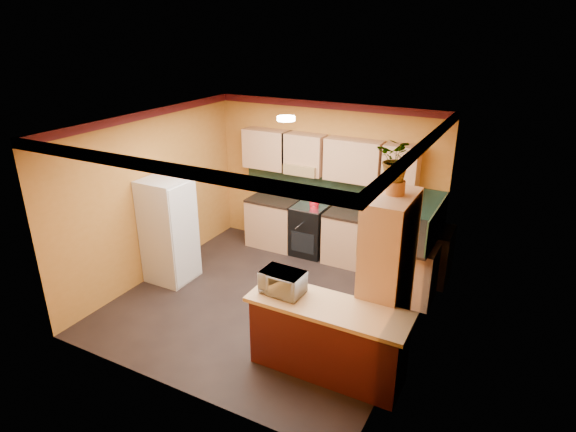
% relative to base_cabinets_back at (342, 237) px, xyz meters
% --- Properties ---
extents(room_shell, '(4.24, 4.24, 2.72)m').
position_rel_base_cabinets_back_xyz_m(room_shell, '(-0.44, -1.52, 1.65)').
color(room_shell, black).
rests_on(room_shell, ground).
extents(base_cabinets_back, '(3.65, 0.60, 0.88)m').
position_rel_base_cabinets_back_xyz_m(base_cabinets_back, '(0.00, 0.00, 0.00)').
color(base_cabinets_back, tan).
rests_on(base_cabinets_back, ground).
extents(countertop_back, '(3.65, 0.62, 0.04)m').
position_rel_base_cabinets_back_xyz_m(countertop_back, '(0.00, -0.00, 0.46)').
color(countertop_back, black).
rests_on(countertop_back, base_cabinets_back).
extents(stove, '(0.58, 0.58, 0.91)m').
position_rel_base_cabinets_back_xyz_m(stove, '(-0.62, -0.00, 0.02)').
color(stove, black).
rests_on(stove, ground).
extents(kettle, '(0.22, 0.22, 0.18)m').
position_rel_base_cabinets_back_xyz_m(kettle, '(-0.52, -0.05, 0.56)').
color(kettle, red).
rests_on(kettle, stove).
extents(sink, '(0.48, 0.40, 0.03)m').
position_rel_base_cabinets_back_xyz_m(sink, '(0.78, 0.00, 0.50)').
color(sink, silver).
rests_on(sink, countertop_back).
extents(base_cabinets_right, '(0.60, 0.80, 0.88)m').
position_rel_base_cabinets_back_xyz_m(base_cabinets_right, '(1.33, -0.72, 0.00)').
color(base_cabinets_right, tan).
rests_on(base_cabinets_right, ground).
extents(countertop_right, '(0.62, 0.80, 0.04)m').
position_rel_base_cabinets_back_xyz_m(countertop_right, '(1.33, -0.72, 0.46)').
color(countertop_right, black).
rests_on(countertop_right, base_cabinets_right).
extents(fridge, '(0.68, 0.66, 1.70)m').
position_rel_base_cabinets_back_xyz_m(fridge, '(-2.22, -1.88, 0.41)').
color(fridge, silver).
rests_on(fridge, ground).
extents(pantry, '(0.48, 0.90, 2.10)m').
position_rel_base_cabinets_back_xyz_m(pantry, '(1.38, -2.09, 0.61)').
color(pantry, tan).
rests_on(pantry, ground).
extents(fern_pot, '(0.22, 0.22, 0.16)m').
position_rel_base_cabinets_back_xyz_m(fern_pot, '(1.38, -2.04, 1.74)').
color(fern_pot, '#9F5A26').
rests_on(fern_pot, pantry).
extents(fern, '(0.51, 0.46, 0.49)m').
position_rel_base_cabinets_back_xyz_m(fern, '(1.38, -2.04, 2.07)').
color(fern, tan).
rests_on(fern, fern_pot).
extents(breakfast_bar, '(1.80, 0.55, 0.88)m').
position_rel_base_cabinets_back_xyz_m(breakfast_bar, '(0.94, -2.82, 0.00)').
color(breakfast_bar, '#511315').
rests_on(breakfast_bar, ground).
extents(bar_top, '(1.90, 0.65, 0.05)m').
position_rel_base_cabinets_back_xyz_m(bar_top, '(0.94, -2.82, 0.47)').
color(bar_top, tan).
rests_on(bar_top, breakfast_bar).
extents(microwave, '(0.51, 0.36, 0.28)m').
position_rel_base_cabinets_back_xyz_m(microwave, '(0.35, -2.82, 0.63)').
color(microwave, silver).
rests_on(microwave, bar_top).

